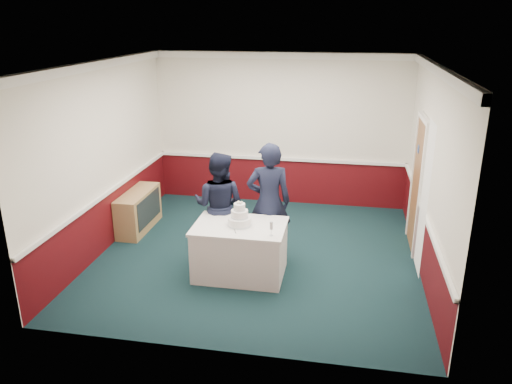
% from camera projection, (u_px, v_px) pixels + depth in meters
% --- Properties ---
extents(ground, '(5.00, 5.00, 0.00)m').
position_uv_depth(ground, '(258.00, 254.00, 8.03)').
color(ground, black).
rests_on(ground, ground).
extents(room_shell, '(5.00, 5.00, 3.00)m').
position_uv_depth(room_shell, '(270.00, 127.00, 7.93)').
color(room_shell, silver).
rests_on(room_shell, ground).
extents(sideboard, '(0.41, 1.20, 0.70)m').
position_uv_depth(sideboard, '(139.00, 211.00, 8.89)').
color(sideboard, '#A77C51').
rests_on(sideboard, ground).
extents(cake_table, '(1.32, 0.92, 0.79)m').
position_uv_depth(cake_table, '(240.00, 250.00, 7.29)').
color(cake_table, white).
rests_on(cake_table, ground).
extents(wedding_cake, '(0.35, 0.35, 0.36)m').
position_uv_depth(wedding_cake, '(240.00, 218.00, 7.12)').
color(wedding_cake, white).
rests_on(wedding_cake, cake_table).
extents(cake_knife, '(0.10, 0.21, 0.00)m').
position_uv_depth(cake_knife, '(235.00, 230.00, 6.98)').
color(cake_knife, silver).
rests_on(cake_knife, cake_table).
extents(champagne_flute, '(0.05, 0.05, 0.21)m').
position_uv_depth(champagne_flute, '(271.00, 226.00, 6.77)').
color(champagne_flute, silver).
rests_on(champagne_flute, cake_table).
extents(person_man, '(0.88, 0.72, 1.69)m').
position_uv_depth(person_man, '(219.00, 205.00, 7.76)').
color(person_man, black).
rests_on(person_man, ground).
extents(person_woman, '(0.76, 0.59, 1.87)m').
position_uv_depth(person_woman, '(269.00, 202.00, 7.63)').
color(person_woman, black).
rests_on(person_woman, ground).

